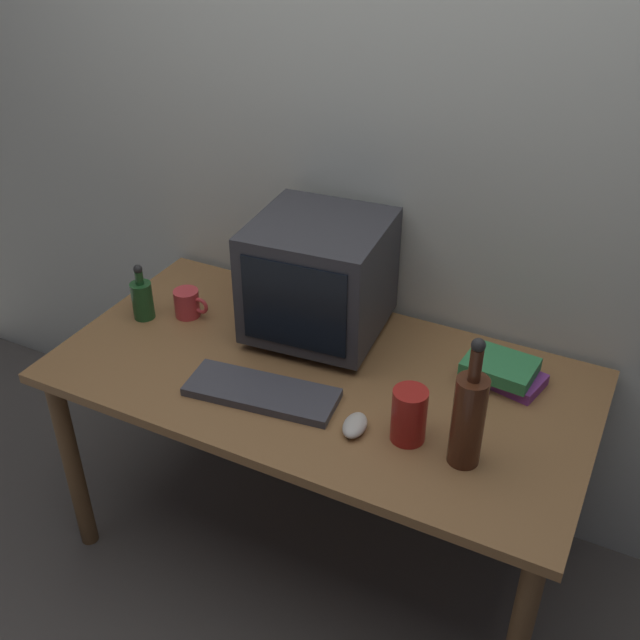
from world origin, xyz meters
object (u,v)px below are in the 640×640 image
metal_canister (409,415)px  keyboard (262,392)px  book_stack (502,371)px  computer_mouse (355,425)px  bottle_short (142,298)px  crt_monitor (319,278)px  mug (188,303)px  bottle_tall (468,417)px

metal_canister → keyboard: bearing=-177.4°
book_stack → computer_mouse: bearing=-126.6°
keyboard → bottle_short: bottle_short is taller
bottle_short → keyboard: bearing=-18.4°
crt_monitor → metal_canister: bearing=-38.5°
keyboard → mug: size_ratio=3.50×
computer_mouse → bottle_short: (-0.83, 0.20, 0.05)m
book_stack → metal_canister: bearing=-113.5°
bottle_tall → metal_canister: bearing=174.7°
mug → metal_canister: 0.87m
keyboard → book_stack: 0.67m
keyboard → bottle_short: bearing=154.4°
bottle_short → crt_monitor: bearing=18.1°
book_stack → crt_monitor: bearing=-179.4°
mug → bottle_tall: bearing=-13.9°
keyboard → computer_mouse: (0.29, -0.02, 0.01)m
computer_mouse → metal_canister: metal_canister is taller
bottle_short → book_stack: size_ratio=0.80×
bottle_tall → metal_canister: bottle_tall is taller
metal_canister → book_stack: bearing=66.5°
crt_monitor → book_stack: (0.57, 0.01, -0.16)m
keyboard → bottle_tall: 0.58m
metal_canister → bottle_tall: bearing=-5.3°
keyboard → mug: (-0.42, 0.25, 0.03)m
bottle_short → mug: bearing=30.4°
crt_monitor → metal_canister: 0.55m
crt_monitor → keyboard: 0.40m
computer_mouse → book_stack: size_ratio=0.43×
crt_monitor → mug: size_ratio=3.47×
crt_monitor → keyboard: (0.00, -0.35, -0.18)m
computer_mouse → mug: 0.75m
keyboard → bottle_tall: bottle_tall is taller
computer_mouse → metal_canister: size_ratio=0.67×
mug → metal_canister: bearing=-15.4°
crt_monitor → book_stack: crt_monitor is taller
bottle_tall → bottle_short: (-1.11, 0.17, -0.07)m
bottle_short → computer_mouse: bearing=-13.3°
keyboard → computer_mouse: 0.29m
computer_mouse → mug: bearing=152.3°
keyboard → metal_canister: (0.42, 0.02, 0.06)m
keyboard → bottle_tall: (0.57, 0.00, 0.12)m
computer_mouse → book_stack: book_stack is taller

